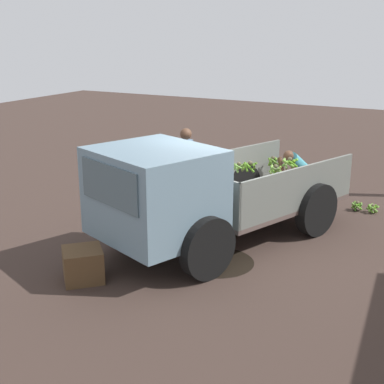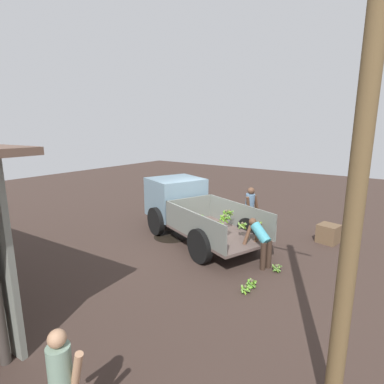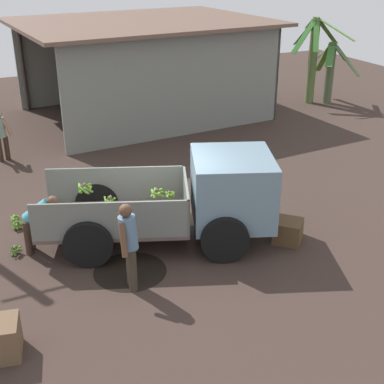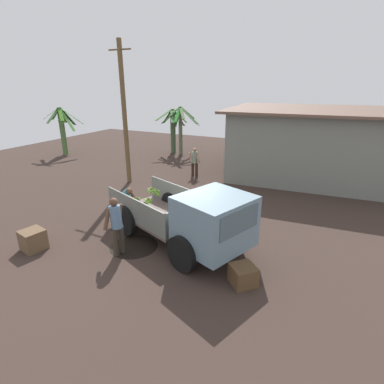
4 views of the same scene
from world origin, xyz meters
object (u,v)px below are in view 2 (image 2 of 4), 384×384
(person_worker_loading, at_px, (261,239))
(wooden_crate_0, at_px, (328,234))
(person_bystander_near_shed, at_px, (62,382))
(banana_bunch_on_ground_1, at_px, (245,289))
(banana_bunch_on_ground_2, at_px, (252,283))
(person_foreground_visitor, at_px, (250,209))
(wooden_crate_1, at_px, (166,213))
(banana_bunch_on_ground_0, at_px, (277,268))
(cargo_truck, at_px, (183,204))
(utility_pole, at_px, (359,168))

(person_worker_loading, xyz_separation_m, wooden_crate_0, (-1.15, -2.92, -0.45))
(wooden_crate_0, bearing_deg, person_bystander_near_shed, 82.72)
(banana_bunch_on_ground_1, xyz_separation_m, banana_bunch_on_ground_2, (-0.01, -0.31, 0.00))
(person_foreground_visitor, height_order, wooden_crate_1, person_foreground_visitor)
(banana_bunch_on_ground_0, distance_m, banana_bunch_on_ground_1, 1.45)
(person_bystander_near_shed, relative_size, banana_bunch_on_ground_0, 5.44)
(banana_bunch_on_ground_2, bearing_deg, person_worker_loading, -75.24)
(banana_bunch_on_ground_2, distance_m, wooden_crate_1, 6.04)
(banana_bunch_on_ground_1, distance_m, wooden_crate_1, 6.20)
(person_foreground_visitor, height_order, person_bystander_near_shed, person_foreground_visitor)
(cargo_truck, height_order, wooden_crate_1, cargo_truck)
(person_bystander_near_shed, height_order, wooden_crate_1, person_bystander_near_shed)
(cargo_truck, relative_size, banana_bunch_on_ground_0, 18.54)
(wooden_crate_1, bearing_deg, person_bystander_near_shed, 123.06)
(banana_bunch_on_ground_0, bearing_deg, person_bystander_near_shed, 85.10)
(utility_pole, bearing_deg, banana_bunch_on_ground_0, -59.52)
(banana_bunch_on_ground_0, distance_m, wooden_crate_1, 5.76)
(cargo_truck, distance_m, banana_bunch_on_ground_0, 4.12)
(person_worker_loading, relative_size, wooden_crate_1, 2.21)
(utility_pole, distance_m, wooden_crate_1, 9.65)
(person_worker_loading, bearing_deg, person_foreground_visitor, -35.31)
(person_worker_loading, relative_size, banana_bunch_on_ground_1, 4.84)
(person_foreground_visitor, xyz_separation_m, banana_bunch_on_ground_2, (-1.60, 3.23, -0.84))
(person_worker_loading, bearing_deg, banana_bunch_on_ground_1, 123.83)
(cargo_truck, xyz_separation_m, banana_bunch_on_ground_0, (-3.88, 1.03, -0.91))
(utility_pole, distance_m, banana_bunch_on_ground_2, 4.51)
(wooden_crate_1, bearing_deg, banana_bunch_on_ground_2, 150.13)
(cargo_truck, bearing_deg, banana_bunch_on_ground_2, 170.64)
(banana_bunch_on_ground_1, bearing_deg, cargo_truck, -33.90)
(person_worker_loading, height_order, wooden_crate_1, person_worker_loading)
(utility_pole, relative_size, wooden_crate_0, 10.61)
(cargo_truck, relative_size, person_bystander_near_shed, 3.41)
(banana_bunch_on_ground_1, relative_size, banana_bunch_on_ground_2, 1.06)
(banana_bunch_on_ground_2, bearing_deg, person_foreground_visitor, -63.67)
(wooden_crate_0, bearing_deg, person_worker_loading, 68.55)
(person_bystander_near_shed, height_order, banana_bunch_on_ground_0, person_bystander_near_shed)
(cargo_truck, bearing_deg, banana_bunch_on_ground_1, 167.08)
(banana_bunch_on_ground_1, height_order, banana_bunch_on_ground_2, banana_bunch_on_ground_2)
(person_worker_loading, xyz_separation_m, banana_bunch_on_ground_0, (-0.52, 0.09, -0.64))
(utility_pole, distance_m, wooden_crate_0, 7.23)
(person_foreground_visitor, bearing_deg, utility_pole, -45.84)
(cargo_truck, relative_size, wooden_crate_0, 8.54)
(person_bystander_near_shed, bearing_deg, utility_pole, -56.25)
(person_worker_loading, bearing_deg, banana_bunch_on_ground_0, -167.90)
(person_foreground_visitor, xyz_separation_m, person_bystander_near_shed, (-1.31, 7.82, -0.11))
(utility_pole, xyz_separation_m, person_foreground_visitor, (3.82, -5.54, -2.33))
(person_foreground_visitor, bearing_deg, person_worker_loading, -48.03)
(banana_bunch_on_ground_0, distance_m, banana_bunch_on_ground_2, 1.14)
(person_bystander_near_shed, bearing_deg, banana_bunch_on_ground_0, -13.42)
(banana_bunch_on_ground_1, distance_m, wooden_crate_0, 4.53)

